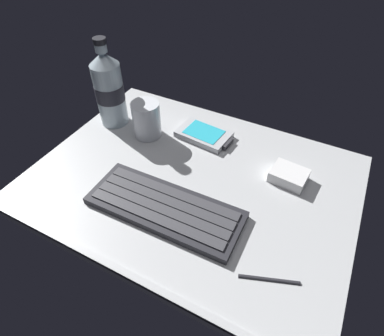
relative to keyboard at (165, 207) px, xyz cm
name	(u,v)px	position (x,y,z in cm)	size (l,w,h in cm)	color
ground_plane	(191,183)	(0.69, 9.35, -1.79)	(64.00, 48.00, 2.80)	#B7BABC
keyboard	(165,207)	(0.00, 0.00, 0.00)	(29.18, 11.49, 1.70)	#232328
handheld_device	(204,134)	(-3.08, 23.05, -0.08)	(13.30, 8.76, 1.50)	#B7BABF
juice_cup	(147,121)	(-15.31, 17.80, 3.10)	(6.40, 6.40, 8.50)	silver
water_bottle	(109,89)	(-25.45, 18.44, 8.20)	(6.73, 6.73, 20.80)	silver
charger_block	(289,176)	(18.15, 18.30, 0.39)	(7.00, 5.60, 2.40)	white
stylus_pen	(269,279)	(21.45, -4.37, -0.46)	(0.70, 0.70, 9.50)	#26262B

